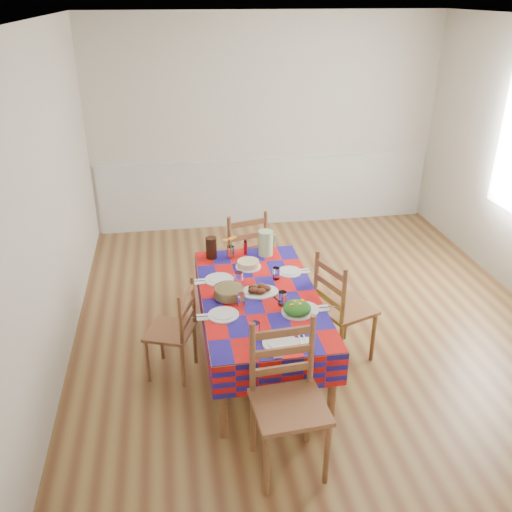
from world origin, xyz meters
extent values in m
cube|color=brown|center=(0.00, 0.00, -0.02)|extent=(4.50, 5.00, 0.04)
cube|color=white|center=(0.00, 0.00, 2.72)|extent=(4.50, 5.00, 0.04)
cube|color=beige|center=(0.00, 2.52, 1.35)|extent=(4.50, 0.04, 2.70)
cube|color=beige|center=(0.00, -2.52, 1.35)|extent=(4.50, 0.04, 2.70)
cube|color=beige|center=(-2.27, 0.00, 1.35)|extent=(0.04, 5.00, 2.70)
cube|color=silver|center=(0.00, 2.47, 0.90)|extent=(4.41, 0.06, 0.04)
cube|color=silver|center=(0.00, 2.48, 0.45)|extent=(4.41, 0.03, 0.90)
cylinder|color=brown|center=(-1.02, -1.40, 0.32)|extent=(0.06, 0.06, 0.64)
cylinder|color=brown|center=(-0.22, -1.40, 0.32)|extent=(0.06, 0.06, 0.64)
cylinder|color=brown|center=(-1.02, 0.20, 0.32)|extent=(0.06, 0.06, 0.64)
cylinder|color=brown|center=(-0.22, 0.20, 0.32)|extent=(0.06, 0.06, 0.64)
cube|color=brown|center=(-0.62, -0.60, 0.66)|extent=(0.90, 1.71, 0.04)
cube|color=red|center=(-0.62, -0.60, 0.68)|extent=(0.94, 1.75, 0.01)
cube|color=red|center=(-1.09, -0.60, 0.54)|extent=(0.01, 1.75, 0.27)
cube|color=red|center=(-0.15, -0.60, 0.54)|extent=(0.01, 1.75, 0.27)
cube|color=red|center=(-0.62, -1.47, 0.54)|extent=(0.94, 0.01, 0.27)
cube|color=red|center=(-0.62, 0.28, 0.54)|extent=(0.94, 0.01, 0.27)
cylinder|color=white|center=(-0.59, -1.30, 0.69)|extent=(0.25, 0.25, 0.01)
cylinder|color=white|center=(-0.59, -1.30, 0.70)|extent=(0.18, 0.18, 0.01)
cylinder|color=white|center=(-0.75, -1.19, 0.74)|extent=(0.07, 0.07, 0.12)
cube|color=silver|center=(-0.43, -1.30, 0.69)|extent=(0.09, 0.09, 0.01)
cube|color=silver|center=(-0.45, -1.30, 0.69)|extent=(0.01, 0.16, 0.00)
cube|color=silver|center=(-0.41, -1.30, 0.69)|extent=(0.01, 0.18, 0.00)
cylinder|color=white|center=(-0.94, -0.87, 0.69)|extent=(0.24, 0.24, 0.01)
cylinder|color=white|center=(-0.94, -0.87, 0.70)|extent=(0.17, 0.17, 0.01)
cylinder|color=white|center=(-0.79, -0.76, 0.74)|extent=(0.07, 0.07, 0.11)
cube|color=silver|center=(-1.10, -0.87, 0.69)|extent=(0.09, 0.09, 0.01)
cube|color=silver|center=(-1.12, -0.87, 0.69)|extent=(0.15, 0.01, 0.00)
cube|color=silver|center=(-1.08, -0.87, 0.69)|extent=(0.18, 0.01, 0.00)
cylinder|color=white|center=(-0.92, -0.31, 0.69)|extent=(0.25, 0.25, 0.01)
cylinder|color=white|center=(-0.92, -0.31, 0.70)|extent=(0.17, 0.17, 0.01)
cylinder|color=white|center=(-0.76, -0.42, 0.74)|extent=(0.07, 0.07, 0.12)
cube|color=silver|center=(-1.08, -0.31, 0.69)|extent=(0.09, 0.09, 0.01)
cube|color=silver|center=(-1.10, -0.31, 0.69)|extent=(0.16, 0.01, 0.00)
cube|color=silver|center=(-1.06, -0.31, 0.69)|extent=(0.18, 0.01, 0.00)
cylinder|color=white|center=(-0.32, -0.89, 0.69)|extent=(0.24, 0.24, 0.01)
cylinder|color=white|center=(-0.32, -0.89, 0.70)|extent=(0.17, 0.17, 0.01)
cylinder|color=white|center=(-0.47, -0.79, 0.74)|extent=(0.07, 0.07, 0.11)
cube|color=silver|center=(-0.17, -0.89, 0.69)|extent=(0.09, 0.09, 0.01)
cube|color=silver|center=(-0.18, -0.89, 0.69)|extent=(0.15, 0.01, 0.00)
cube|color=silver|center=(-0.15, -0.89, 0.69)|extent=(0.17, 0.01, 0.00)
cylinder|color=white|center=(-0.30, -0.27, 0.69)|extent=(0.22, 0.22, 0.01)
cylinder|color=white|center=(-0.30, -0.27, 0.70)|extent=(0.15, 0.15, 0.00)
cylinder|color=white|center=(-0.44, -0.36, 0.74)|extent=(0.06, 0.06, 0.10)
cube|color=silver|center=(-0.15, -0.27, 0.69)|extent=(0.08, 0.08, 0.00)
cube|color=silver|center=(-0.17, -0.27, 0.69)|extent=(0.14, 0.01, 0.00)
cube|color=silver|center=(-0.14, -0.27, 0.69)|extent=(0.16, 0.01, 0.00)
ellipsoid|color=white|center=(-0.62, -0.57, 0.69)|extent=(0.32, 0.23, 0.02)
ellipsoid|color=#331108|center=(-0.56, -0.57, 0.72)|extent=(0.08, 0.07, 0.05)
ellipsoid|color=#331108|center=(-0.60, -0.53, 0.72)|extent=(0.08, 0.07, 0.05)
ellipsoid|color=#331108|center=(-0.66, -0.54, 0.72)|extent=(0.08, 0.07, 0.05)
ellipsoid|color=#331108|center=(-0.67, -0.59, 0.72)|extent=(0.08, 0.07, 0.05)
ellipsoid|color=#331108|center=(-0.61, -0.62, 0.72)|extent=(0.08, 0.07, 0.05)
cylinder|color=white|center=(-0.38, -0.92, 0.69)|extent=(0.24, 0.24, 0.01)
ellipsoid|color=#164812|center=(-0.38, -0.92, 0.73)|extent=(0.21, 0.21, 0.10)
cube|color=#FF9C16|center=(-0.43, -0.94, 0.77)|extent=(0.03, 0.02, 0.01)
cube|color=#FF9C16|center=(-0.40, -0.90, 0.77)|extent=(0.03, 0.03, 0.01)
cube|color=#FF9C16|center=(-0.37, -0.94, 0.77)|extent=(0.02, 0.03, 0.01)
cube|color=#FF9C16|center=(-0.34, -0.90, 0.77)|extent=(0.03, 0.03, 0.01)
cylinder|color=white|center=(-0.87, -0.60, 0.73)|extent=(0.24, 0.24, 0.09)
cylinder|color=tan|center=(-0.87, -0.60, 0.73)|extent=(0.22, 0.22, 0.07)
cylinder|color=white|center=(-0.64, -0.11, 0.69)|extent=(0.23, 0.23, 0.01)
cylinder|color=tan|center=(-0.64, -0.11, 0.72)|extent=(0.19, 0.19, 0.05)
cube|color=black|center=(-0.49, -0.72, 0.69)|extent=(0.12, 0.28, 0.01)
cube|color=black|center=(-0.44, -0.70, 0.69)|extent=(0.06, 0.29, 0.01)
cylinder|color=white|center=(-0.77, 0.11, 0.74)|extent=(0.07, 0.07, 0.11)
cylinder|color=#3F7928|center=(-0.79, 0.11, 0.78)|extent=(0.01, 0.01, 0.16)
ellipsoid|color=#FF9C16|center=(-0.82, 0.11, 0.86)|extent=(0.05, 0.05, 0.02)
cylinder|color=#3F7928|center=(-0.75, 0.11, 0.78)|extent=(0.01, 0.01, 0.16)
ellipsoid|color=#FF9C16|center=(-0.73, 0.13, 0.88)|extent=(0.05, 0.05, 0.02)
cylinder|color=#3F7928|center=(-0.77, 0.09, 0.78)|extent=(0.01, 0.01, 0.16)
ellipsoid|color=#FF9C16|center=(-0.77, 0.07, 0.89)|extent=(0.05, 0.05, 0.02)
cylinder|color=#B90E15|center=(-0.62, 0.16, 0.76)|extent=(0.03, 0.03, 0.14)
cylinder|color=#A4D496|center=(-0.44, 0.12, 0.80)|extent=(0.14, 0.14, 0.24)
cylinder|color=black|center=(-0.94, 0.14, 0.78)|extent=(0.10, 0.10, 0.20)
cube|color=white|center=(-0.64, -1.44, 0.69)|extent=(0.07, 0.02, 0.02)
cylinder|color=brown|center=(-0.80, -1.94, 0.25)|extent=(0.04, 0.04, 0.49)
cylinder|color=brown|center=(-0.41, -1.91, 0.25)|extent=(0.04, 0.04, 0.49)
cylinder|color=brown|center=(-0.83, -1.57, 0.25)|extent=(0.04, 0.04, 0.49)
cylinder|color=brown|center=(-0.43, -1.54, 0.25)|extent=(0.04, 0.04, 0.49)
cube|color=brown|center=(-0.62, -1.74, 0.51)|extent=(0.49, 0.47, 0.03)
cylinder|color=brown|center=(-0.83, -1.56, 0.77)|extent=(0.04, 0.04, 0.55)
cylinder|color=brown|center=(-0.43, -1.53, 0.77)|extent=(0.04, 0.04, 0.55)
cube|color=brown|center=(-0.63, -1.54, 0.66)|extent=(0.40, 0.05, 0.05)
cube|color=brown|center=(-0.63, -1.54, 0.80)|extent=(0.40, 0.05, 0.05)
cube|color=brown|center=(-0.63, -1.54, 0.94)|extent=(0.40, 0.05, 0.05)
cylinder|color=brown|center=(-0.48, 0.77, 0.24)|extent=(0.04, 0.04, 0.48)
cylinder|color=brown|center=(-0.85, 0.67, 0.24)|extent=(0.04, 0.04, 0.48)
cylinder|color=brown|center=(-0.39, 0.42, 0.24)|extent=(0.04, 0.04, 0.48)
cylinder|color=brown|center=(-0.76, 0.32, 0.24)|extent=(0.04, 0.04, 0.48)
cube|color=brown|center=(-0.62, 0.55, 0.49)|extent=(0.54, 0.52, 0.03)
cylinder|color=brown|center=(-0.39, 0.41, 0.74)|extent=(0.04, 0.04, 0.53)
cylinder|color=brown|center=(-0.75, 0.31, 0.74)|extent=(0.04, 0.04, 0.53)
cube|color=brown|center=(-0.57, 0.36, 0.63)|extent=(0.37, 0.12, 0.05)
cube|color=brown|center=(-0.57, 0.36, 0.77)|extent=(0.37, 0.12, 0.05)
cube|color=brown|center=(-0.57, 0.36, 0.91)|extent=(0.37, 0.12, 0.05)
cylinder|color=brown|center=(-1.44, -0.39, 0.20)|extent=(0.03, 0.03, 0.40)
cylinder|color=brown|center=(-1.55, -0.69, 0.20)|extent=(0.03, 0.03, 0.40)
cylinder|color=brown|center=(-1.16, -0.50, 0.20)|extent=(0.03, 0.03, 0.40)
cylinder|color=brown|center=(-1.28, -0.80, 0.20)|extent=(0.03, 0.03, 0.40)
cube|color=brown|center=(-1.36, -0.60, 0.41)|extent=(0.46, 0.47, 0.03)
cylinder|color=brown|center=(-1.15, -0.51, 0.62)|extent=(0.03, 0.03, 0.44)
cylinder|color=brown|center=(-1.27, -0.80, 0.62)|extent=(0.03, 0.03, 0.44)
cube|color=brown|center=(-1.21, -0.65, 0.53)|extent=(0.13, 0.30, 0.04)
cube|color=brown|center=(-1.21, -0.65, 0.65)|extent=(0.13, 0.30, 0.04)
cube|color=brown|center=(-1.21, -0.65, 0.76)|extent=(0.13, 0.30, 0.04)
cylinder|color=brown|center=(0.35, -0.71, 0.23)|extent=(0.04, 0.04, 0.46)
cylinder|color=brown|center=(0.22, -0.36, 0.23)|extent=(0.04, 0.04, 0.46)
cylinder|color=brown|center=(0.02, -0.83, 0.23)|extent=(0.04, 0.04, 0.46)
cylinder|color=brown|center=(-0.11, -0.48, 0.23)|extent=(0.04, 0.04, 0.46)
cube|color=brown|center=(0.12, -0.60, 0.48)|extent=(0.54, 0.55, 0.03)
cylinder|color=brown|center=(0.01, -0.84, 0.72)|extent=(0.04, 0.04, 0.52)
cylinder|color=brown|center=(-0.12, -0.49, 0.72)|extent=(0.04, 0.04, 0.52)
cube|color=brown|center=(-0.06, -0.66, 0.62)|extent=(0.15, 0.36, 0.05)
cube|color=brown|center=(-0.06, -0.66, 0.75)|extent=(0.15, 0.36, 0.05)
cube|color=brown|center=(-0.06, -0.66, 0.89)|extent=(0.15, 0.36, 0.05)
camera|label=1|loc=(-1.27, -4.34, 2.89)|focal=38.00mm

